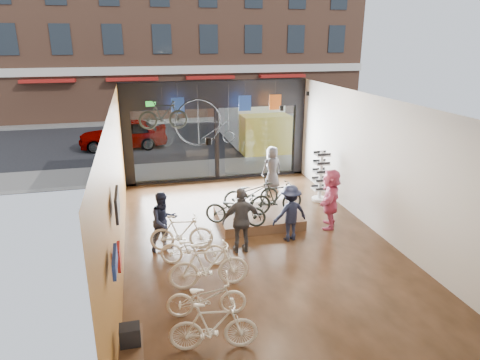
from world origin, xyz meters
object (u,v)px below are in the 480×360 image
object	(u,v)px
street_car	(123,134)
display_platform	(258,218)
floor_bike_2	(206,297)
penny_farthing	(208,123)
hung_bike	(163,115)
customer_3	(290,213)
customer_5	(331,198)
floor_bike_4	(193,248)
customer_4	(272,168)
display_bike_mid	(277,198)
customer_2	(242,220)
floor_bike_3	(209,266)
box_truck	(254,119)
floor_bike_5	(181,233)
floor_bike_1	(213,326)
display_bike_right	(251,193)
sunglasses_rack	(320,176)
display_bike_left	(235,210)
customer_1	(164,221)

from	to	relation	value
street_car	display_platform	distance (m)	11.21
floor_bike_2	display_platform	xyz separation A→B (m)	(2.25, 4.11, -0.27)
penny_farthing	hung_bike	xyz separation A→B (m)	(-1.53, -0.36, 0.43)
customer_3	customer_5	world-z (taller)	customer_5
floor_bike_4	customer_4	size ratio (longest dim) A/B	1.03
street_car	floor_bike_2	distance (m)	14.67
display_bike_mid	customer_2	distance (m)	2.10
customer_2	floor_bike_3	bearing A→B (deg)	52.28
box_truck	customer_5	size ratio (longest dim) A/B	3.95
floor_bike_5	customer_4	size ratio (longest dim) A/B	1.04
customer_4	hung_bike	size ratio (longest dim) A/B	1.00
customer_3	customer_4	xyz separation A→B (m)	(0.82, 4.17, -0.00)
box_truck	customer_4	xyz separation A→B (m)	(-1.12, -6.57, -0.59)
display_platform	customer_2	distance (m)	2.02
customer_3	hung_bike	size ratio (longest dim) A/B	1.00
box_truck	display_platform	size ratio (longest dim) A/B	2.91
penny_farthing	floor_bike_1	bearing A→B (deg)	-99.30
floor_bike_3	display_platform	world-z (taller)	floor_bike_3
penny_farthing	display_bike_right	bearing A→B (deg)	-70.10
sunglasses_rack	customer_2	bearing A→B (deg)	-159.04
box_truck	floor_bike_1	size ratio (longest dim) A/B	4.41
customer_3	sunglasses_rack	bearing A→B (deg)	-138.86
street_car	floor_bike_2	size ratio (longest dim) A/B	2.71
display_bike_right	customer_3	size ratio (longest dim) A/B	1.10
sunglasses_rack	customer_5	bearing A→B (deg)	-125.57
display_bike_mid	customer_5	world-z (taller)	customer_5
display_bike_left	hung_bike	world-z (taller)	hung_bike
sunglasses_rack	hung_bike	size ratio (longest dim) A/B	1.09
floor_bike_1	sunglasses_rack	size ratio (longest dim) A/B	0.92
display_bike_right	customer_5	world-z (taller)	customer_5
floor_bike_1	sunglasses_rack	xyz separation A→B (m)	(4.84, 6.41, 0.39)
box_truck	display_bike_left	bearing A→B (deg)	-108.17
floor_bike_2	customer_3	distance (m)	3.97
floor_bike_5	customer_2	xyz separation A→B (m)	(1.50, -0.43, 0.38)
floor_bike_3	display_bike_mid	xyz separation A→B (m)	(2.56, 3.00, 0.26)
penny_farthing	sunglasses_rack	bearing A→B (deg)	-26.09
floor_bike_3	hung_bike	world-z (taller)	hung_bike
floor_bike_3	customer_4	distance (m)	6.88
box_truck	display_bike_right	world-z (taller)	box_truck
floor_bike_2	customer_2	world-z (taller)	customer_2
display_bike_left	hung_bike	size ratio (longest dim) A/B	1.09
box_truck	customer_3	size ratio (longest dim) A/B	4.42
floor_bike_3	customer_3	world-z (taller)	customer_3
customer_3	customer_4	distance (m)	4.25
display_platform	sunglasses_rack	xyz separation A→B (m)	(2.55, 1.29, 0.71)
floor_bike_3	display_bike_right	xyz separation A→B (m)	(1.96, 3.67, 0.22)
hung_bike	sunglasses_rack	bearing A→B (deg)	-102.37
customer_4	customer_5	xyz separation A→B (m)	(0.61, -3.63, 0.09)
floor_bike_4	customer_1	size ratio (longest dim) A/B	1.02
display_platform	display_bike_left	bearing A→B (deg)	-143.27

